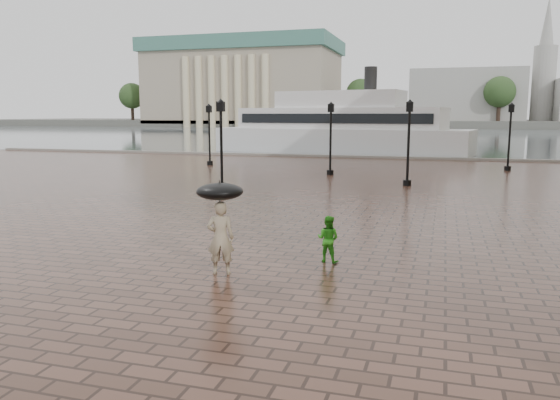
# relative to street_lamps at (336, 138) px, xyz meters

# --- Properties ---
(ground) EXTENTS (300.00, 300.00, 0.00)m
(ground) POSITION_rel_street_lamps_xyz_m (1.60, -17.60, -2.33)
(ground) COLOR #3C251B
(ground) RESTS_ON ground
(harbour_water) EXTENTS (240.00, 240.00, 0.00)m
(harbour_water) POSITION_rel_street_lamps_xyz_m (1.60, 74.40, -2.33)
(harbour_water) COLOR #4A545A
(harbour_water) RESTS_ON ground
(quay_edge) EXTENTS (80.00, 0.60, 0.30)m
(quay_edge) POSITION_rel_street_lamps_xyz_m (1.60, 14.40, -2.33)
(quay_edge) COLOR slate
(quay_edge) RESTS_ON ground
(far_shore) EXTENTS (300.00, 60.00, 2.00)m
(far_shore) POSITION_rel_street_lamps_xyz_m (1.60, 142.40, -1.33)
(far_shore) COLOR #4C4C47
(far_shore) RESTS_ON ground
(museum) EXTENTS (57.00, 32.50, 26.00)m
(museum) POSITION_rel_street_lamps_xyz_m (-53.40, 127.01, 11.58)
(museum) COLOR gray
(museum) RESTS_ON ground
(far_trees) EXTENTS (188.00, 8.00, 13.50)m
(far_trees) POSITION_rel_street_lamps_xyz_m (1.60, 120.40, 7.09)
(far_trees) COLOR #2D2119
(far_trees) RESTS_ON ground
(street_lamps) EXTENTS (21.44, 14.44, 4.40)m
(street_lamps) POSITION_rel_street_lamps_xyz_m (0.00, 0.00, 0.00)
(street_lamps) COLOR black
(street_lamps) RESTS_ON ground
(adult_pedestrian) EXTENTS (0.74, 0.59, 1.76)m
(adult_pedestrian) POSITION_rel_street_lamps_xyz_m (1.43, -21.60, -1.44)
(adult_pedestrian) COLOR gray
(adult_pedestrian) RESTS_ON ground
(child_pedestrian) EXTENTS (0.66, 0.55, 1.21)m
(child_pedestrian) POSITION_rel_street_lamps_xyz_m (3.66, -19.80, -1.72)
(child_pedestrian) COLOR #2E9A1C
(child_pedestrian) RESTS_ON ground
(ferry_near) EXTENTS (25.56, 10.14, 8.17)m
(ferry_near) POSITION_rel_street_lamps_xyz_m (-3.40, 19.79, 0.13)
(ferry_near) COLOR silver
(ferry_near) RESTS_ON ground
(umbrella) EXTENTS (1.10, 1.10, 1.16)m
(umbrella) POSITION_rel_street_lamps_xyz_m (1.43, -21.60, -0.34)
(umbrella) COLOR black
(umbrella) RESTS_ON ground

